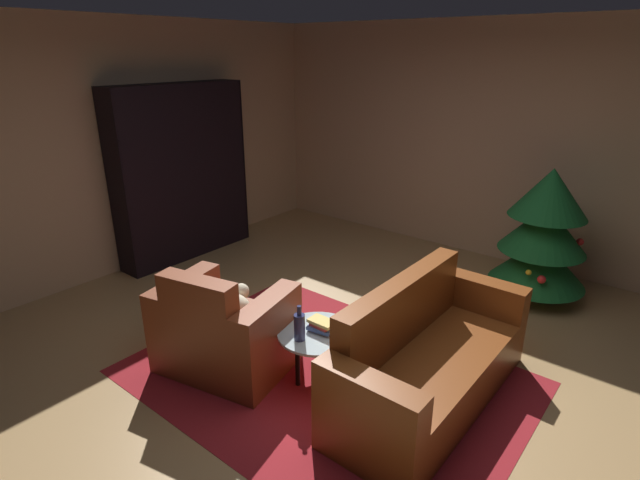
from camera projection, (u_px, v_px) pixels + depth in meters
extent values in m
plane|color=tan|center=(349.00, 376.00, 3.84)|extent=(7.63, 7.63, 0.00)
cube|color=tan|center=(510.00, 146.00, 5.57)|extent=(6.48, 0.06, 2.69)
cube|color=tan|center=(104.00, 152.00, 5.23)|extent=(0.06, 6.13, 2.69)
cube|color=maroon|center=(326.00, 377.00, 3.82)|extent=(2.86, 2.11, 0.01)
cube|color=black|center=(190.00, 175.00, 5.70)|extent=(0.03, 1.67, 2.01)
cube|color=black|center=(235.00, 161.00, 6.39)|extent=(0.34, 0.02, 2.01)
cube|color=black|center=(117.00, 187.00, 5.19)|extent=(0.34, 0.03, 2.01)
cube|color=black|center=(190.00, 252.00, 6.15)|extent=(0.32, 1.62, 0.03)
cube|color=black|center=(187.00, 227.00, 6.03)|extent=(0.32, 1.62, 0.03)
cube|color=black|center=(185.00, 200.00, 5.91)|extent=(0.32, 1.62, 0.02)
cube|color=black|center=(182.00, 173.00, 5.79)|extent=(0.32, 1.62, 0.02)
cube|color=black|center=(179.00, 145.00, 5.68)|extent=(0.32, 1.62, 0.02)
cube|color=black|center=(176.00, 115.00, 5.56)|extent=(0.32, 1.62, 0.02)
cube|color=black|center=(173.00, 84.00, 5.44)|extent=(0.32, 1.62, 0.03)
cube|color=black|center=(176.00, 176.00, 5.89)|extent=(0.05, 0.85, 0.53)
cube|color=black|center=(177.00, 176.00, 5.87)|extent=(0.03, 0.88, 0.56)
cube|color=navy|center=(232.00, 223.00, 6.70)|extent=(0.17, 0.04, 0.28)
cube|color=#88528C|center=(229.00, 226.00, 6.68)|extent=(0.16, 0.03, 0.23)
cube|color=#1E5286|center=(227.00, 228.00, 6.65)|extent=(0.17, 0.04, 0.18)
cube|color=yellow|center=(225.00, 229.00, 6.59)|extent=(0.22, 0.04, 0.21)
cube|color=#AFB086|center=(221.00, 227.00, 6.57)|extent=(0.16, 0.03, 0.27)
cube|color=#2A793C|center=(220.00, 230.00, 6.53)|extent=(0.21, 0.04, 0.22)
cube|color=#442B29|center=(218.00, 231.00, 6.49)|extent=(0.23, 0.03, 0.23)
cube|color=#3A7540|center=(215.00, 232.00, 6.47)|extent=(0.21, 0.05, 0.21)
cube|color=gold|center=(212.00, 234.00, 6.44)|extent=(0.21, 0.03, 0.20)
cube|color=red|center=(232.00, 201.00, 6.58)|extent=(0.21, 0.03, 0.24)
cube|color=#246B7E|center=(230.00, 201.00, 6.55)|extent=(0.22, 0.03, 0.25)
cube|color=orange|center=(227.00, 204.00, 6.55)|extent=(0.18, 0.03, 0.20)
cube|color=#A59F95|center=(226.00, 204.00, 6.50)|extent=(0.22, 0.04, 0.21)
cube|color=#A8A88E|center=(222.00, 206.00, 6.48)|extent=(0.18, 0.05, 0.18)
cube|color=#51392C|center=(220.00, 204.00, 6.42)|extent=(0.24, 0.03, 0.26)
cube|color=red|center=(216.00, 205.00, 6.41)|extent=(0.16, 0.05, 0.24)
cube|color=#367A4C|center=(214.00, 207.00, 6.36)|extent=(0.22, 0.03, 0.24)
cube|color=red|center=(228.00, 124.00, 6.22)|extent=(0.23, 0.03, 0.25)
cube|color=purple|center=(224.00, 124.00, 6.20)|extent=(0.19, 0.05, 0.26)
cube|color=orange|center=(220.00, 124.00, 6.17)|extent=(0.16, 0.04, 0.28)
cube|color=#A4A396|center=(220.00, 125.00, 6.12)|extent=(0.25, 0.04, 0.27)
cube|color=#327937|center=(217.00, 126.00, 6.09)|extent=(0.25, 0.04, 0.26)
cube|color=gold|center=(212.00, 129.00, 6.08)|extent=(0.18, 0.04, 0.18)
cube|color=#522C33|center=(223.00, 98.00, 6.09)|extent=(0.21, 0.04, 0.23)
cube|color=gold|center=(220.00, 101.00, 6.06)|extent=(0.21, 0.05, 0.17)
cube|color=#8B50A4|center=(217.00, 98.00, 6.00)|extent=(0.24, 0.03, 0.24)
cube|color=#AEAF8C|center=(214.00, 98.00, 5.98)|extent=(0.22, 0.04, 0.26)
cube|color=#367A4D|center=(212.00, 101.00, 5.96)|extent=(0.21, 0.03, 0.18)
cube|color=brown|center=(227.00, 342.00, 3.90)|extent=(0.74, 0.83, 0.42)
cube|color=brown|center=(198.00, 308.00, 3.51)|extent=(0.63, 0.28, 0.45)
cube|color=brown|center=(268.00, 340.00, 3.69)|extent=(0.33, 0.74, 0.67)
cube|color=brown|center=(186.00, 316.00, 4.02)|extent=(0.33, 0.74, 0.67)
ellipsoid|color=beige|center=(234.00, 305.00, 3.84)|extent=(0.31, 0.23, 0.18)
sphere|color=beige|center=(241.00, 291.00, 3.93)|extent=(0.13, 0.13, 0.13)
cube|color=brown|center=(431.00, 377.00, 3.52)|extent=(0.71, 1.45, 0.39)
cube|color=brown|center=(401.00, 311.00, 3.52)|extent=(0.16, 1.45, 0.48)
cube|color=brown|center=(368.00, 424.00, 2.88)|extent=(0.71, 0.18, 0.65)
cube|color=brown|center=(479.00, 316.00, 4.06)|extent=(0.71, 0.18, 0.65)
cylinder|color=black|center=(336.00, 365.00, 3.63)|extent=(0.04, 0.04, 0.40)
cylinder|color=black|center=(322.00, 345.00, 3.88)|extent=(0.04, 0.04, 0.40)
cylinder|color=black|center=(298.00, 362.00, 3.66)|extent=(0.04, 0.04, 0.40)
cylinder|color=silver|center=(318.00, 333.00, 3.65)|extent=(0.60, 0.60, 0.02)
cube|color=gray|center=(321.00, 329.00, 3.67)|extent=(0.17, 0.14, 0.02)
cube|color=#3D5387|center=(322.00, 327.00, 3.65)|extent=(0.20, 0.17, 0.03)
cube|color=#B73228|center=(322.00, 324.00, 3.64)|extent=(0.16, 0.13, 0.02)
cube|color=#D7B752|center=(322.00, 322.00, 3.63)|extent=(0.20, 0.12, 0.02)
cylinder|color=navy|center=(299.00, 327.00, 3.52)|extent=(0.08, 0.08, 0.20)
cylinder|color=navy|center=(299.00, 310.00, 3.47)|extent=(0.03, 0.03, 0.07)
cylinder|color=brown|center=(534.00, 289.00, 5.05)|extent=(0.08, 0.08, 0.16)
cone|color=#18602A|center=(539.00, 261.00, 4.94)|extent=(0.92, 0.92, 0.47)
cone|color=#18602A|center=(544.00, 228.00, 4.81)|extent=(0.82, 0.82, 0.47)
cone|color=#18602A|center=(550.00, 193.00, 4.68)|extent=(0.72, 0.72, 0.47)
sphere|color=red|center=(580.00, 242.00, 4.76)|extent=(0.07, 0.07, 0.07)
sphere|color=yellow|center=(531.00, 215.00, 5.11)|extent=(0.07, 0.07, 0.07)
sphere|color=red|center=(542.00, 279.00, 4.62)|extent=(0.08, 0.08, 0.08)
sphere|color=red|center=(571.00, 214.00, 4.90)|extent=(0.07, 0.07, 0.07)
sphere|color=yellow|center=(529.00, 272.00, 4.65)|extent=(0.06, 0.06, 0.06)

